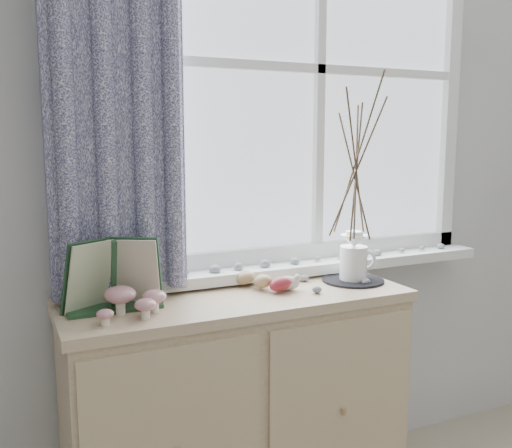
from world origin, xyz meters
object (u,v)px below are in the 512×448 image
object	(u,v)px
sideboard	(238,411)
botanical_book	(115,275)
toadstool_cluster	(132,299)
twig_pitcher	(356,163)

from	to	relation	value
sideboard	botanical_book	xyz separation A→B (m)	(-0.42, -0.02, 0.54)
toadstool_cluster	twig_pitcher	distance (m)	0.94
botanical_book	toadstool_cluster	world-z (taller)	botanical_book
twig_pitcher	toadstool_cluster	bearing A→B (deg)	-159.02
sideboard	twig_pitcher	bearing A→B (deg)	-0.88
sideboard	botanical_book	world-z (taller)	botanical_book
sideboard	toadstool_cluster	distance (m)	0.61
botanical_book	twig_pitcher	size ratio (longest dim) A/B	0.44
toadstool_cluster	twig_pitcher	size ratio (longest dim) A/B	0.29
botanical_book	twig_pitcher	xyz separation A→B (m)	(0.89, 0.02, 0.33)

